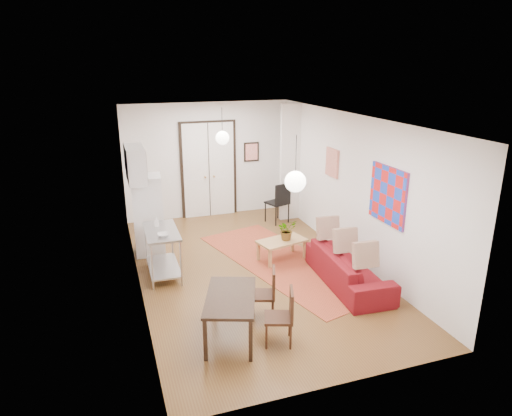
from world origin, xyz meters
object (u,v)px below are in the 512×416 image
object	(u,v)px
kitchen_counter	(162,247)
dining_chair_far	(276,310)
dining_chair_near	(260,288)
dining_table	(231,301)
sofa	(348,268)
fridge	(148,215)
black_side_chair	(276,198)
coffee_table	(282,243)

from	to	relation	value
kitchen_counter	dining_chair_far	world-z (taller)	kitchen_counter
dining_chair_near	dining_chair_far	distance (m)	0.70
dining_table	dining_chair_near	world-z (taller)	dining_chair_near
sofa	dining_table	distance (m)	2.64
sofa	dining_table	bearing A→B (deg)	114.54
fridge	black_side_chair	world-z (taller)	fridge
coffee_table	dining_table	xyz separation A→B (m)	(-1.71, -2.30, 0.23)
dining_table	coffee_table	bearing A→B (deg)	53.32
dining_table	dining_chair_near	distance (m)	0.75
kitchen_counter	dining_chair_near	world-z (taller)	kitchen_counter
dining_table	dining_chair_far	distance (m)	0.67
sofa	coffee_table	distance (m)	1.55
kitchen_counter	dining_chair_near	size ratio (longest dim) A/B	1.42
dining_chair_near	dining_chair_far	world-z (taller)	same
coffee_table	sofa	bearing A→B (deg)	-61.41
black_side_chair	coffee_table	bearing A→B (deg)	53.14
dining_chair_near	coffee_table	bearing A→B (deg)	168.97
coffee_table	fridge	bearing A→B (deg)	153.85
black_side_chair	dining_chair_near	bearing A→B (deg)	47.04
sofa	dining_table	xyz separation A→B (m)	(-2.45, -0.93, 0.29)
dining_chair_near	dining_table	bearing A→B (deg)	-34.60
coffee_table	fridge	distance (m)	2.80
coffee_table	dining_chair_far	world-z (taller)	dining_chair_far
coffee_table	dining_chair_near	distance (m)	2.18
dining_chair_near	black_side_chair	world-z (taller)	black_side_chair
fridge	dining_table	bearing A→B (deg)	-73.52
dining_chair_near	kitchen_counter	bearing A→B (deg)	-127.25
fridge	dining_chair_near	distance (m)	3.39
sofa	black_side_chair	distance (m)	3.63
sofa	black_side_chair	bearing A→B (deg)	3.87
fridge	black_side_chair	size ratio (longest dim) A/B	1.62
fridge	kitchen_counter	bearing A→B (deg)	-80.16
dining_chair_near	sofa	bearing A→B (deg)	124.93
sofa	dining_chair_far	world-z (taller)	dining_chair_far
black_side_chair	sofa	bearing A→B (deg)	71.30
fridge	dining_table	world-z (taller)	fridge
fridge	dining_chair_far	bearing A→B (deg)	-65.96
dining_table	dining_chair_near	bearing A→B (deg)	35.66
dining_chair_far	dining_chair_near	bearing A→B (deg)	-160.27
fridge	dining_chair_near	size ratio (longest dim) A/B	2.00
dining_chair_near	dining_chair_far	size ratio (longest dim) A/B	1.00
coffee_table	kitchen_counter	bearing A→B (deg)	178.59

